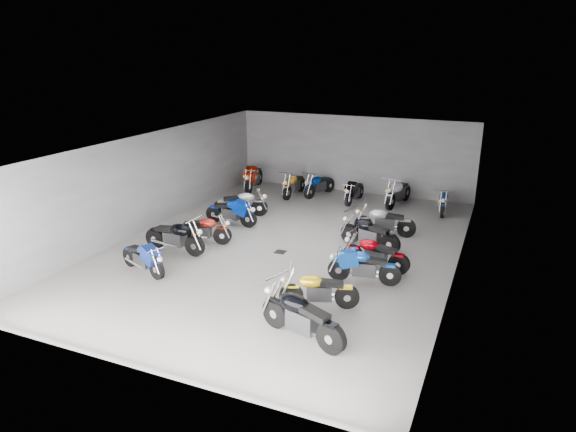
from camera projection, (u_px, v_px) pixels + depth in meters
name	position (u px, v px, depth m)	size (l,w,h in m)	color
ground	(287.00, 246.00, 15.88)	(14.00, 14.00, 0.00)	gray
wall_back	(353.00, 155.00, 21.49)	(10.00, 0.10, 3.20)	gray
wall_left	(151.00, 181.00, 17.26)	(0.10, 14.00, 3.20)	gray
wall_right	(461.00, 218.00, 13.51)	(0.10, 14.00, 3.20)	gray
ceiling	(287.00, 143.00, 14.88)	(10.00, 14.00, 0.04)	black
drain_grate	(280.00, 252.00, 15.44)	(0.32, 0.32, 0.01)	black
motorcycle_left_b	(143.00, 258.00, 13.90)	(1.79, 0.71, 0.81)	black
motorcycle_left_c	(175.00, 236.00, 15.29)	(2.10, 0.43, 0.92)	black
motorcycle_left_d	(203.00, 229.00, 16.02)	(1.88, 0.61, 0.84)	black
motorcycle_left_e	(232.00, 212.00, 17.69)	(1.96, 0.39, 0.86)	black
motorcycle_left_f	(241.00, 203.00, 18.62)	(1.87, 0.96, 0.88)	black
motorcycle_right_a	(301.00, 316.00, 10.68)	(2.13, 0.85, 0.97)	black
motorcycle_right_b	(318.00, 290.00, 12.01)	(1.82, 0.79, 0.83)	black
motorcycle_right_c	(363.00, 266.00, 13.31)	(1.92, 0.48, 0.85)	black
motorcycle_right_d	(375.00, 253.00, 14.12)	(1.93, 0.43, 0.85)	black
motorcycle_right_e	(369.00, 233.00, 15.61)	(1.99, 0.68, 0.89)	black
motorcycle_right_f	(384.00, 221.00, 16.69)	(2.00, 0.53, 0.88)	black
motorcycle_back_a	(253.00, 177.00, 22.11)	(0.63, 2.27, 1.01)	black
motorcycle_back_b	(294.00, 184.00, 21.17)	(0.40, 2.06, 0.90)	black
motorcycle_back_c	(319.00, 185.00, 21.22)	(0.69, 1.90, 0.86)	black
motorcycle_back_d	(354.00, 191.00, 20.31)	(0.40, 1.89, 0.83)	black
motorcycle_back_e	(398.00, 192.00, 19.89)	(0.59, 2.18, 0.96)	black
motorcycle_back_f	(443.00, 201.00, 19.01)	(0.41, 1.86, 0.82)	black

